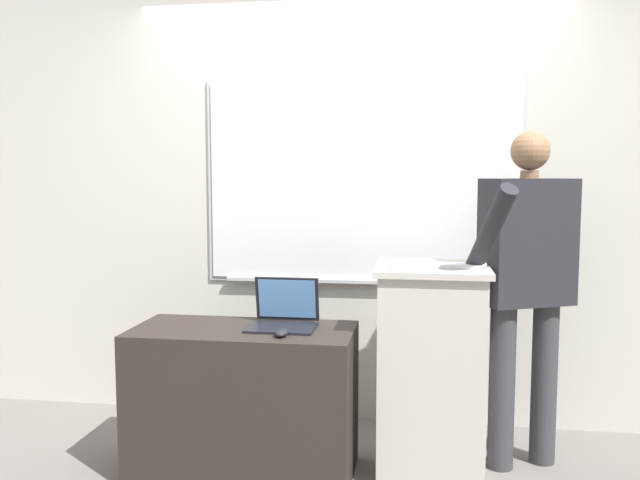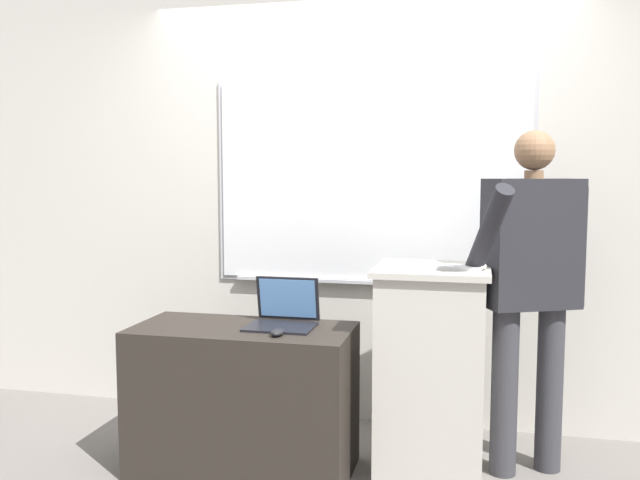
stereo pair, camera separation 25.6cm
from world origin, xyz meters
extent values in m
cube|color=beige|center=(0.00, 1.17, 1.45)|extent=(6.40, 0.12, 2.91)
cube|color=#B7B7BC|center=(0.08, 1.10, 1.44)|extent=(1.87, 0.02, 1.21)
cube|color=white|center=(0.08, 1.10, 1.44)|extent=(1.82, 0.02, 1.16)
cube|color=#B7B7BC|center=(0.08, 1.08, 0.85)|extent=(1.64, 0.04, 0.02)
cube|color=#BCB7AD|center=(0.49, 0.44, 0.51)|extent=(0.51, 0.50, 1.01)
cube|color=#BCB7AD|center=(0.49, 0.44, 1.03)|extent=(0.55, 0.54, 0.03)
cube|color=#28231E|center=(-0.43, 0.28, 0.37)|extent=(1.09, 0.53, 0.73)
cylinder|color=#333338|center=(0.85, 0.53, 0.42)|extent=(0.13, 0.13, 0.84)
cylinder|color=#333338|center=(1.07, 0.64, 0.42)|extent=(0.13, 0.13, 0.84)
cube|color=#232328|center=(0.96, 0.58, 1.15)|extent=(0.50, 0.39, 0.63)
cylinder|color=#8C6647|center=(0.96, 0.58, 1.49)|extent=(0.09, 0.09, 0.04)
sphere|color=#8C6647|center=(0.96, 0.58, 1.60)|extent=(0.19, 0.19, 0.19)
cylinder|color=#232328|center=(0.73, 0.29, 1.19)|extent=(0.26, 0.43, 0.52)
cylinder|color=#232328|center=(1.18, 0.69, 1.13)|extent=(0.08, 0.08, 0.60)
cube|color=black|center=(-0.24, 0.30, 0.74)|extent=(0.33, 0.24, 0.01)
cube|color=black|center=(-0.24, 0.44, 0.86)|extent=(0.32, 0.05, 0.23)
cube|color=#598CCC|center=(-0.24, 0.43, 0.86)|extent=(0.29, 0.04, 0.20)
cube|color=silver|center=(0.51, 0.37, 1.05)|extent=(0.43, 0.11, 0.02)
ellipsoid|color=black|center=(-0.20, 0.15, 0.75)|extent=(0.06, 0.10, 0.03)
ellipsoid|color=silver|center=(0.72, 0.39, 1.06)|extent=(0.06, 0.10, 0.03)
camera|label=1|loc=(0.45, -2.89, 1.49)|focal=38.00mm
camera|label=2|loc=(0.70, -2.84, 1.49)|focal=38.00mm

